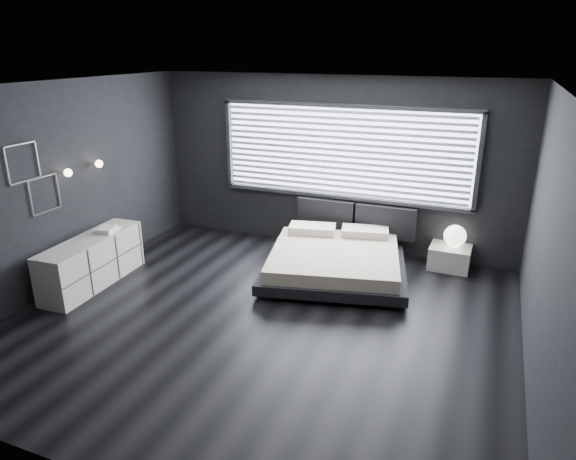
% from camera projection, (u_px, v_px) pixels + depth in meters
% --- Properties ---
extents(room, '(6.04, 6.00, 2.80)m').
position_uv_depth(room, '(260.00, 212.00, 5.92)').
color(room, black).
rests_on(room, ground).
extents(window, '(4.14, 0.09, 1.52)m').
position_uv_depth(window, '(343.00, 153.00, 8.13)').
color(window, white).
rests_on(window, ground).
extents(headboard, '(1.96, 0.16, 0.52)m').
position_uv_depth(headboard, '(355.00, 218.00, 8.35)').
color(headboard, black).
rests_on(headboard, ground).
extents(sconce_near, '(0.18, 0.11, 0.11)m').
position_uv_depth(sconce_near, '(68.00, 173.00, 6.91)').
color(sconce_near, silver).
rests_on(sconce_near, ground).
extents(sconce_far, '(0.18, 0.11, 0.11)m').
position_uv_depth(sconce_far, '(99.00, 164.00, 7.44)').
color(sconce_far, silver).
rests_on(sconce_far, ground).
extents(wall_art_upper, '(0.01, 0.48, 0.48)m').
position_uv_depth(wall_art_upper, '(23.00, 163.00, 6.34)').
color(wall_art_upper, '#47474C').
rests_on(wall_art_upper, ground).
extents(wall_art_lower, '(0.01, 0.48, 0.48)m').
position_uv_depth(wall_art_lower, '(45.00, 194.00, 6.71)').
color(wall_art_lower, '#47474C').
rests_on(wall_art_lower, ground).
extents(bed, '(2.41, 2.34, 0.53)m').
position_uv_depth(bed, '(335.00, 260.00, 7.54)').
color(bed, black).
rests_on(bed, ground).
extents(nightstand, '(0.61, 0.51, 0.35)m').
position_uv_depth(nightstand, '(450.00, 257.00, 7.81)').
color(nightstand, beige).
rests_on(nightstand, ground).
extents(orb_lamp, '(0.33, 0.33, 0.33)m').
position_uv_depth(orb_lamp, '(455.00, 236.00, 7.72)').
color(orb_lamp, white).
rests_on(orb_lamp, nightstand).
extents(dresser, '(0.57, 1.75, 0.69)m').
position_uv_depth(dresser, '(93.00, 261.00, 7.24)').
color(dresser, beige).
rests_on(dresser, ground).
extents(book_stack, '(0.30, 0.37, 0.07)m').
position_uv_depth(book_stack, '(107.00, 229.00, 7.39)').
color(book_stack, silver).
rests_on(book_stack, dresser).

